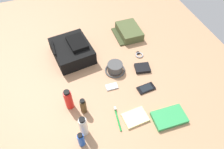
# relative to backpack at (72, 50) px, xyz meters

# --- Properties ---
(ground_plane) EXTENTS (2.64, 2.02, 0.02)m
(ground_plane) POSITION_rel_backpack_xyz_m (-0.31, -0.22, -0.07)
(ground_plane) COLOR tan
(ground_plane) RESTS_ON ground
(backpack) EXTENTS (0.36, 0.32, 0.14)m
(backpack) POSITION_rel_backpack_xyz_m (0.00, 0.00, 0.00)
(backpack) COLOR black
(backpack) RESTS_ON ground_plane
(toiletry_pouch) EXTENTS (0.25, 0.21, 0.07)m
(toiletry_pouch) POSITION_rel_backpack_xyz_m (0.10, -0.51, -0.03)
(toiletry_pouch) COLOR #47512D
(toiletry_pouch) RESTS_ON ground_plane
(bucket_hat) EXTENTS (0.15, 0.15, 0.07)m
(bucket_hat) POSITION_rel_backpack_xyz_m (-0.25, -0.26, -0.03)
(bucket_hat) COLOR #474747
(bucket_hat) RESTS_ON ground_plane
(deodorant_spray) EXTENTS (0.04, 0.04, 0.12)m
(deodorant_spray) POSITION_rel_backpack_xyz_m (-0.72, 0.11, -0.00)
(deodorant_spray) COLOR blue
(deodorant_spray) RESTS_ON ground_plane
(toothpaste_tube) EXTENTS (0.05, 0.05, 0.17)m
(toothpaste_tube) POSITION_rel_backpack_xyz_m (-0.66, 0.07, 0.02)
(toothpaste_tube) COLOR white
(toothpaste_tube) RESTS_ON ground_plane
(cologne_bottle) EXTENTS (0.04, 0.04, 0.13)m
(cologne_bottle) POSITION_rel_backpack_xyz_m (-0.52, 0.04, -0.00)
(cologne_bottle) COLOR #473319
(cologne_bottle) RESTS_ON ground_plane
(sunscreen_spray) EXTENTS (0.05, 0.05, 0.16)m
(sunscreen_spray) POSITION_rel_backpack_xyz_m (-0.45, 0.12, 0.02)
(sunscreen_spray) COLOR red
(sunscreen_spray) RESTS_ON ground_plane
(paperback_novel) EXTENTS (0.14, 0.21, 0.03)m
(paperback_novel) POSITION_rel_backpack_xyz_m (-0.74, -0.45, -0.05)
(paperback_novel) COLOR #2D934C
(paperback_novel) RESTS_ON ground_plane
(cell_phone) EXTENTS (0.08, 0.13, 0.01)m
(cell_phone) POSITION_rel_backpack_xyz_m (-0.48, -0.41, -0.05)
(cell_phone) COLOR black
(cell_phone) RESTS_ON ground_plane
(media_player) EXTENTS (0.05, 0.09, 0.01)m
(media_player) POSITION_rel_backpack_xyz_m (-0.39, -0.19, -0.06)
(media_player) COLOR #B7B7BC
(media_player) RESTS_ON ground_plane
(wristwatch) EXTENTS (0.07, 0.06, 0.01)m
(wristwatch) POSITION_rel_backpack_xyz_m (-0.16, -0.50, -0.06)
(wristwatch) COLOR #99999E
(wristwatch) RESTS_ON ground_plane
(toothbrush) EXTENTS (0.17, 0.03, 0.02)m
(toothbrush) POSITION_rel_backpack_xyz_m (-0.63, -0.14, -0.05)
(toothbrush) COLOR #198C33
(toothbrush) RESTS_ON ground_plane
(wallet) EXTENTS (0.11, 0.12, 0.02)m
(wallet) POSITION_rel_backpack_xyz_m (-0.31, -0.46, -0.05)
(wallet) COLOR black
(wallet) RESTS_ON ground_plane
(notepad) EXTENTS (0.12, 0.16, 0.02)m
(notepad) POSITION_rel_backpack_xyz_m (-0.67, -0.25, -0.05)
(notepad) COLOR beige
(notepad) RESTS_ON ground_plane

